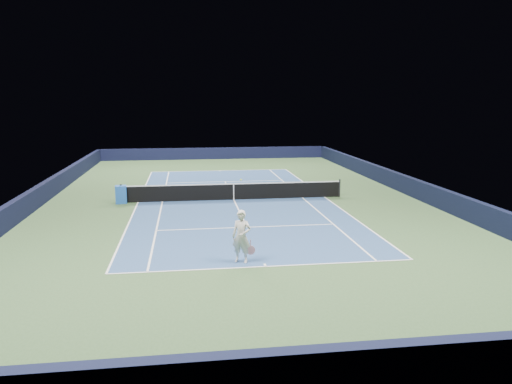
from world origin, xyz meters
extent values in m
plane|color=#334F2B|center=(0.00, 0.00, 0.00)|extent=(40.00, 40.00, 0.00)
cube|color=black|center=(0.00, 19.82, 0.55)|extent=(22.00, 0.35, 1.10)
cube|color=#101632|center=(0.00, -19.82, 0.55)|extent=(22.00, 0.35, 1.10)
cube|color=black|center=(10.82, 0.00, 0.55)|extent=(0.35, 40.00, 1.10)
cube|color=black|center=(-10.82, 0.00, 0.55)|extent=(0.35, 40.00, 1.10)
cube|color=navy|center=(0.00, 0.00, 0.00)|extent=(10.97, 23.77, 0.01)
cube|color=white|center=(0.00, 11.88, 0.01)|extent=(10.97, 0.08, 0.00)
cube|color=white|center=(0.00, -11.88, 0.01)|extent=(10.97, 0.08, 0.00)
cube|color=white|center=(5.49, 0.00, 0.01)|extent=(0.08, 23.77, 0.00)
cube|color=white|center=(-5.49, 0.00, 0.01)|extent=(0.08, 23.77, 0.00)
cube|color=white|center=(4.12, 0.00, 0.01)|extent=(0.08, 23.77, 0.00)
cube|color=white|center=(-4.12, 0.00, 0.01)|extent=(0.08, 23.77, 0.00)
cube|color=white|center=(0.00, 6.40, 0.01)|extent=(8.23, 0.08, 0.00)
cube|color=white|center=(0.00, -6.40, 0.01)|extent=(8.23, 0.08, 0.00)
cube|color=white|center=(0.00, 0.00, 0.01)|extent=(0.08, 12.80, 0.00)
cube|color=white|center=(0.00, 11.73, 0.01)|extent=(0.08, 0.30, 0.00)
cube|color=white|center=(0.00, -11.73, 0.01)|extent=(0.08, 0.30, 0.00)
cylinder|color=black|center=(-6.40, 0.00, 0.54)|extent=(0.10, 0.10, 1.07)
cylinder|color=black|center=(6.40, 0.00, 0.54)|extent=(0.10, 0.10, 1.07)
cube|color=black|center=(0.00, 0.00, 0.46)|extent=(12.80, 0.03, 0.91)
cube|color=white|center=(0.00, 0.00, 0.94)|extent=(12.80, 0.04, 0.06)
cube|color=white|center=(0.00, 0.00, 0.46)|extent=(0.05, 0.04, 0.91)
cube|color=#1D52AE|center=(-6.40, -0.09, 0.50)|extent=(0.68, 0.63, 1.01)
cube|color=white|center=(-6.11, -0.09, 0.45)|extent=(0.09, 0.45, 0.45)
imported|color=silver|center=(-0.79, -11.28, 0.97)|extent=(0.83, 0.71, 1.93)
cylinder|color=pink|center=(-0.47, -11.33, 0.70)|extent=(0.03, 0.03, 0.32)
cylinder|color=black|center=(-0.47, -11.33, 0.46)|extent=(0.32, 0.02, 0.32)
cylinder|color=pink|center=(-0.47, -11.33, 0.46)|extent=(0.34, 0.03, 0.34)
sphere|color=#C3D42D|center=(-0.69, -10.28, 2.87)|extent=(0.07, 0.07, 0.07)
camera|label=1|loc=(-2.69, -28.51, 5.89)|focal=35.00mm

